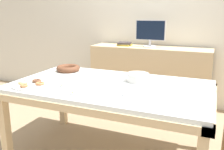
{
  "coord_description": "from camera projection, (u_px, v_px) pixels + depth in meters",
  "views": [
    {
      "loc": [
        0.86,
        -2.01,
        1.39
      ],
      "look_at": [
        -0.03,
        0.11,
        0.8
      ],
      "focal_mm": 40.0,
      "sensor_mm": 36.0,
      "label": 1
    }
  ],
  "objects": [
    {
      "name": "tealight_right_edge",
      "position": [
        73.0,
        93.0,
        1.99
      ],
      "size": [
        0.04,
        0.04,
        0.04
      ],
      "color": "silver",
      "rests_on": "dining_table"
    },
    {
      "name": "plate_stack",
      "position": [
        138.0,
        77.0,
        2.36
      ],
      "size": [
        0.21,
        0.21,
        0.08
      ],
      "color": "silver",
      "rests_on": "dining_table"
    },
    {
      "name": "dining_table",
      "position": [
        110.0,
        92.0,
        2.3
      ],
      "size": [
        1.81,
        1.06,
        0.74
      ],
      "color": "silver",
      "rests_on": "ground"
    },
    {
      "name": "sideboard",
      "position": [
        149.0,
        77.0,
        3.66
      ],
      "size": [
        1.7,
        0.44,
        0.9
      ],
      "color": "#D1B284",
      "rests_on": "ground"
    },
    {
      "name": "tealight_near_front",
      "position": [
        124.0,
        95.0,
        1.96
      ],
      "size": [
        0.04,
        0.04,
        0.04
      ],
      "color": "silver",
      "rests_on": "dining_table"
    },
    {
      "name": "book_stack",
      "position": [
        125.0,
        44.0,
        3.69
      ],
      "size": [
        0.21,
        0.2,
        0.05
      ],
      "color": "#B29933",
      "rests_on": "sideboard"
    },
    {
      "name": "pastry_platter",
      "position": [
        31.0,
        84.0,
        2.24
      ],
      "size": [
        0.34,
        0.34,
        0.04
      ],
      "color": "silver",
      "rests_on": "dining_table"
    },
    {
      "name": "tealight_near_cakes",
      "position": [
        62.0,
        86.0,
        2.19
      ],
      "size": [
        0.04,
        0.04,
        0.04
      ],
      "color": "silver",
      "rests_on": "dining_table"
    },
    {
      "name": "computer_monitor",
      "position": [
        150.0,
        34.0,
        3.5
      ],
      "size": [
        0.42,
        0.2,
        0.38
      ],
      "color": "silver",
      "rests_on": "sideboard"
    },
    {
      "name": "tealight_centre",
      "position": [
        105.0,
        75.0,
        2.57
      ],
      "size": [
        0.04,
        0.04,
        0.04
      ],
      "color": "silver",
      "rests_on": "dining_table"
    },
    {
      "name": "cake_chocolate_round",
      "position": [
        68.0,
        69.0,
        2.73
      ],
      "size": [
        0.3,
        0.3,
        0.07
      ],
      "color": "silver",
      "rests_on": "dining_table"
    },
    {
      "name": "wall_back",
      "position": [
        156.0,
        17.0,
        3.72
      ],
      "size": [
        8.0,
        0.1,
        2.6
      ],
      "primitive_type": "cube",
      "color": "silver",
      "rests_on": "ground"
    }
  ]
}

